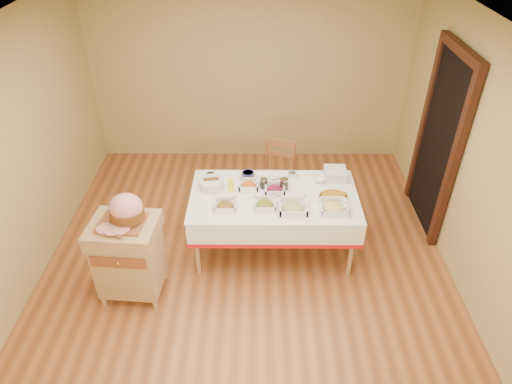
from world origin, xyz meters
TOP-DOWN VIEW (x-y plane):
  - room_shell at (0.00, 0.00)m, footprint 5.00×5.00m
  - doorway at (2.20, 0.90)m, footprint 0.09×1.10m
  - dining_table at (0.30, 0.30)m, footprint 1.82×1.02m
  - butcher_cart at (-1.16, -0.38)m, footprint 0.68×0.58m
  - dining_chair at (0.36, 1.11)m, footprint 0.52×0.51m
  - ham_on_board at (-1.11, -0.34)m, footprint 0.45×0.43m
  - serving_dish_a at (-0.21, 0.07)m, footprint 0.23×0.23m
  - serving_dish_b at (0.20, 0.10)m, footprint 0.23×0.23m
  - serving_dish_c at (0.49, 0.04)m, footprint 0.29×0.29m
  - serving_dish_d at (0.91, 0.04)m, footprint 0.29×0.29m
  - serving_dish_e at (0.02, 0.45)m, footprint 0.22×0.21m
  - serving_dish_f at (0.31, 0.37)m, footprint 0.23×0.22m
  - small_bowl_left at (-0.42, 0.64)m, footprint 0.12×0.12m
  - small_bowl_mid at (0.01, 0.67)m, footprint 0.14×0.14m
  - small_bowl_right at (0.51, 0.67)m, footprint 0.11×0.11m
  - bowl_white_imported at (0.31, 0.65)m, footprint 0.18×0.18m
  - bowl_small_imported at (0.82, 0.58)m, footprint 0.19×0.19m
  - preserve_jar_left at (0.19, 0.45)m, footprint 0.09×0.09m
  - preserve_jar_right at (0.41, 0.43)m, footprint 0.10×0.10m
  - mustard_bottle at (-0.17, 0.37)m, footprint 0.06×0.06m
  - bread_basket at (-0.39, 0.44)m, footprint 0.27×0.27m
  - plate_stack at (1.00, 0.64)m, footprint 0.24×0.24m
  - brass_platter at (0.94, 0.27)m, footprint 0.30×0.22m

SIDE VIEW (x-z plane):
  - dining_chair at x=0.36m, z-range 0.01..0.94m
  - butcher_cart at x=-1.16m, z-range 0.06..0.97m
  - dining_table at x=0.30m, z-range 0.22..0.98m
  - bowl_white_imported at x=0.31m, z-range 0.76..0.79m
  - brass_platter at x=0.94m, z-range 0.76..0.80m
  - bowl_small_imported at x=0.82m, z-range 0.76..0.81m
  - serving_dish_b at x=0.20m, z-range 0.74..0.84m
  - small_bowl_left at x=-0.42m, z-range 0.76..0.82m
  - small_bowl_right at x=0.51m, z-range 0.76..0.82m
  - serving_dish_e at x=0.02m, z-range 0.74..0.84m
  - serving_dish_a at x=-0.21m, z-range 0.74..0.84m
  - serving_dish_f at x=0.31m, z-range 0.74..0.84m
  - small_bowl_mid at x=0.01m, z-range 0.76..0.82m
  - serving_dish_d at x=0.91m, z-range 0.74..0.85m
  - serving_dish_c at x=0.49m, z-range 0.74..0.86m
  - preserve_jar_left at x=0.19m, z-range 0.75..0.87m
  - bread_basket at x=-0.39m, z-range 0.75..0.87m
  - preserve_jar_right at x=0.41m, z-range 0.75..0.88m
  - plate_stack at x=1.00m, z-range 0.76..0.88m
  - mustard_bottle at x=-0.17m, z-range 0.75..0.94m
  - ham_on_board at x=-1.11m, z-range 0.88..1.18m
  - doorway at x=2.20m, z-range 0.01..2.21m
  - room_shell at x=0.00m, z-range -1.20..3.80m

